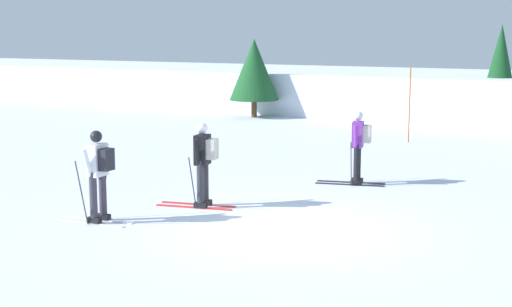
% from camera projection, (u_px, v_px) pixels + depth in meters
% --- Properties ---
extents(ground_plane, '(120.00, 120.00, 0.00)m').
position_uv_depth(ground_plane, '(285.00, 228.00, 13.03)').
color(ground_plane, silver).
extents(skier_white, '(1.64, 1.00, 1.71)m').
position_uv_depth(skier_white, '(98.00, 171.00, 13.30)').
color(skier_white, silver).
rests_on(skier_white, ground).
extents(skier_black, '(1.64, 0.97, 1.71)m').
position_uv_depth(skier_black, '(204.00, 160.00, 14.51)').
color(skier_black, red).
rests_on(skier_black, ground).
extents(skier_purple, '(1.63, 0.96, 1.71)m').
position_uv_depth(skier_purple, '(359.00, 144.00, 16.78)').
color(skier_purple, black).
rests_on(skier_purple, ground).
extents(trail_marker_pole, '(0.04, 0.04, 2.43)m').
position_uv_depth(trail_marker_pole, '(410.00, 105.00, 23.48)').
color(trail_marker_pole, '#C65614').
rests_on(trail_marker_pole, ground).
extents(conifer_far_left, '(1.48, 1.48, 3.90)m').
position_uv_depth(conifer_far_left, '(500.00, 67.00, 28.22)').
color(conifer_far_left, '#513823').
rests_on(conifer_far_left, ground).
extents(conifer_far_right, '(2.10, 2.10, 3.34)m').
position_uv_depth(conifer_far_right, '(254.00, 70.00, 30.81)').
color(conifer_far_right, '#513823').
rests_on(conifer_far_right, ground).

